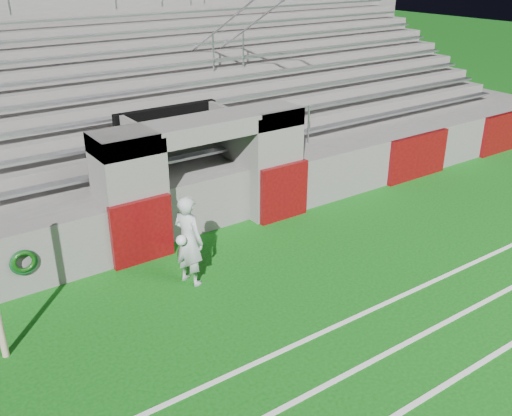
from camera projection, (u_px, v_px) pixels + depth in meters
ground at (303, 298)px, 10.48m from camera, size 90.00×90.00×0.00m
stadium_structure at (123, 122)px, 15.83m from camera, size 26.00×8.48×5.42m
goalkeeper_with_ball at (189, 240)px, 10.62m from camera, size 0.61×0.75×1.79m
hose_coil at (24, 262)px, 10.23m from camera, size 0.50×0.14×0.50m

